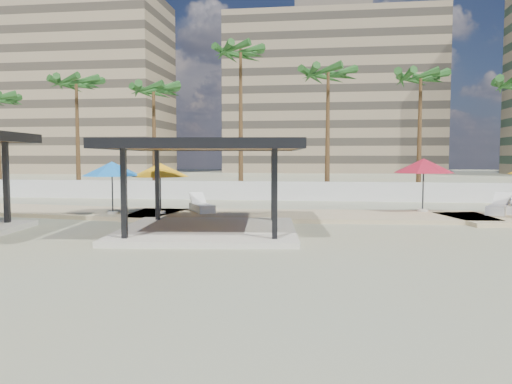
% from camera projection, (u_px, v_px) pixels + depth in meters
% --- Properties ---
extents(ground, '(200.00, 200.00, 0.00)m').
position_uv_depth(ground, '(235.00, 243.00, 15.97)').
color(ground, tan).
rests_on(ground, ground).
extents(promenade, '(44.45, 7.97, 0.24)m').
position_uv_depth(promenade, '(306.00, 215.00, 23.26)').
color(promenade, '#C6B284').
rests_on(promenade, ground).
extents(boundary_wall, '(56.00, 0.30, 1.20)m').
position_uv_depth(boundary_wall, '(280.00, 191.00, 31.73)').
color(boundary_wall, silver).
rests_on(boundary_wall, ground).
extents(building_west, '(34.00, 16.00, 32.40)m').
position_uv_depth(building_west, '(69.00, 86.00, 87.84)').
color(building_west, '#937F60').
rests_on(building_west, ground).
extents(building_mid, '(38.00, 16.00, 30.40)m').
position_uv_depth(building_mid, '(332.00, 94.00, 91.50)').
color(building_mid, '#847259').
rests_on(building_mid, ground).
extents(pavilion_central, '(7.26, 7.26, 3.33)m').
position_uv_depth(pavilion_central, '(208.00, 178.00, 17.94)').
color(pavilion_central, beige).
rests_on(pavilion_central, ground).
extents(umbrella_b, '(3.22, 3.22, 2.30)m').
position_uv_depth(umbrella_b, '(160.00, 170.00, 22.64)').
color(umbrella_b, beige).
rests_on(umbrella_b, promenade).
extents(umbrella_c, '(3.67, 3.67, 2.51)m').
position_uv_depth(umbrella_c, '(424.00, 166.00, 23.43)').
color(umbrella_c, beige).
rests_on(umbrella_c, promenade).
extents(umbrella_f, '(2.97, 2.97, 2.37)m').
position_uv_depth(umbrella_f, '(112.00, 169.00, 22.46)').
color(umbrella_f, beige).
rests_on(umbrella_f, promenade).
extents(lounger_a, '(1.72, 2.32, 0.85)m').
position_uv_depth(lounger_a, '(202.00, 207.00, 23.58)').
color(lounger_a, silver).
rests_on(lounger_a, promenade).
extents(lounger_d, '(1.75, 2.47, 0.90)m').
position_uv_depth(lounger_d, '(499.00, 209.00, 22.80)').
color(lounger_d, silver).
rests_on(lounger_d, promenade).
extents(palm_b, '(3.00, 3.00, 8.95)m').
position_uv_depth(palm_b, '(76.00, 87.00, 35.95)').
color(palm_b, brown).
rests_on(palm_b, ground).
extents(palm_c, '(3.00, 3.00, 8.24)m').
position_uv_depth(palm_c, '(154.00, 94.00, 34.58)').
color(palm_c, brown).
rests_on(palm_c, ground).
extents(palm_d, '(3.00, 3.00, 10.86)m').
position_uv_depth(palm_d, '(241.00, 58.00, 34.38)').
color(palm_d, brown).
rests_on(palm_d, ground).
extents(palm_e, '(3.00, 3.00, 9.15)m').
position_uv_depth(palm_e, '(328.00, 78.00, 33.18)').
color(palm_e, brown).
rests_on(palm_e, ground).
extents(palm_f, '(3.00, 3.00, 8.81)m').
position_uv_depth(palm_f, '(421.00, 82.00, 32.58)').
color(palm_f, brown).
rests_on(palm_f, ground).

